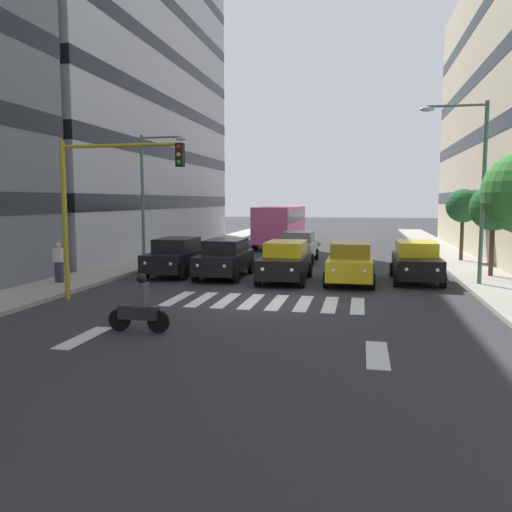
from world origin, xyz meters
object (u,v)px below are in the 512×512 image
car_2 (285,261)px  street_tree_1 (494,208)px  car_4 (176,256)px  car_row2_0 (298,246)px  street_lamp_left (473,174)px  car_0 (416,261)px  traffic_light_gantry (98,193)px  street_tree_2 (463,206)px  street_lamp_right (150,186)px  bus_behind_traffic (281,222)px  car_3 (225,258)px  pedestrian_waiting (59,262)px  car_1 (350,262)px  motorcycle_with_rider (140,308)px

car_2 → street_tree_1: (-8.83, -2.48, 2.26)m
car_4 → car_row2_0: same height
car_2 → street_lamp_left: bearing=-179.8°
car_2 → car_row2_0: same height
car_0 → traffic_light_gantry: size_ratio=0.81×
street_tree_2 → car_4: bearing=28.8°
street_lamp_right → bus_behind_traffic: bearing=-108.7°
traffic_light_gantry → car_0: bearing=-149.1°
car_3 → car_4: bearing=-6.7°
street_tree_2 → street_lamp_right: bearing=18.2°
car_2 → pedestrian_waiting: 9.36m
car_1 → pedestrian_waiting: bearing=15.3°
car_row2_0 → car_3: bearing=68.9°
motorcycle_with_rider → street_tree_2: street_tree_2 is taller
car_2 → street_tree_2: size_ratio=1.12×
motorcycle_with_rider → street_lamp_left: 14.21m
car_1 → traffic_light_gantry: size_ratio=0.81×
car_0 → car_2: bearing=11.0°
car_4 → car_row2_0: 8.01m
car_0 → car_row2_0: bearing=-46.3°
street_lamp_right → car_2: bearing=156.8°
bus_behind_traffic → traffic_light_gantry: 22.87m
car_2 → bus_behind_traffic: bearing=-80.5°
car_0 → street_tree_2: (-3.13, -7.45, 2.27)m
motorcycle_with_rider → street_tree_1: 16.57m
car_row2_0 → bus_behind_traffic: bearing=-75.6°
car_4 → bus_behind_traffic: bearing=-98.6°
bus_behind_traffic → street_lamp_left: street_lamp_left is taller
car_1 → car_row2_0: bearing=-66.6°
car_2 → car_row2_0: size_ratio=1.00×
traffic_light_gantry → street_lamp_left: size_ratio=0.77×
street_tree_2 → motorcycle_with_rider: bearing=58.0°
motorcycle_with_rider → street_lamp_right: (5.01, -12.56, 3.56)m
traffic_light_gantry → street_tree_1: bearing=-150.8°
car_4 → pedestrian_waiting: (3.56, 3.97, 0.11)m
car_row2_0 → motorcycle_with_rider: car_row2_0 is taller
car_3 → pedestrian_waiting: 7.03m
bus_behind_traffic → pedestrian_waiting: bus_behind_traffic is taller
car_2 → street_lamp_left: size_ratio=0.62×
car_1 → car_2: bearing=1.8°
car_4 → car_1: bearing=174.4°
car_1 → street_lamp_right: size_ratio=0.67×
street_lamp_right → street_lamp_left: bearing=168.0°
bus_behind_traffic → traffic_light_gantry: bearing=83.0°
car_1 → street_tree_2: street_tree_2 is taller
car_2 → car_4: 5.36m
car_4 → motorcycle_with_rider: size_ratio=2.61×
pedestrian_waiting → car_1: bearing=-164.7°
car_1 → street_tree_1: size_ratio=1.10×
car_1 → street_tree_1: street_tree_1 is taller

